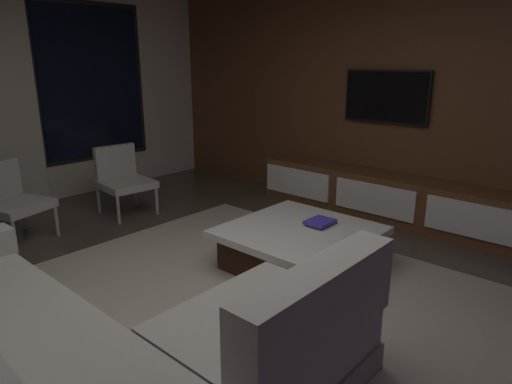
% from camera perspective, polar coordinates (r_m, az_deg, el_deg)
% --- Properties ---
extents(floor, '(9.20, 9.20, 0.00)m').
position_cam_1_polar(floor, '(3.24, -6.30, -16.23)').
color(floor, '#473D33').
extents(media_wall, '(0.12, 7.80, 2.70)m').
position_cam_1_polar(media_wall, '(5.29, 19.09, 11.26)').
color(media_wall, brown).
rests_on(media_wall, floor).
extents(area_rug, '(3.20, 3.80, 0.01)m').
position_cam_1_polar(area_rug, '(3.38, -0.59, -14.46)').
color(area_rug, '#ADA391').
rests_on(area_rug, floor).
extents(sectional_couch, '(1.98, 2.50, 0.82)m').
position_cam_1_polar(sectional_couch, '(2.59, -21.05, -18.92)').
color(sectional_couch, gray).
rests_on(sectional_couch, floor).
extents(coffee_table, '(1.16, 1.16, 0.36)m').
position_cam_1_polar(coffee_table, '(3.93, 5.49, -6.99)').
color(coffee_table, black).
rests_on(coffee_table, floor).
extents(book_stack_on_coffee_table, '(0.26, 0.19, 0.05)m').
position_cam_1_polar(book_stack_on_coffee_table, '(3.96, 8.17, -3.83)').
color(book_stack_on_coffee_table, '#4F5742').
rests_on(book_stack_on_coffee_table, coffee_table).
extents(accent_chair_near_window, '(0.59, 0.61, 0.78)m').
position_cam_1_polar(accent_chair_near_window, '(5.48, -16.56, 1.89)').
color(accent_chair_near_window, '#B2ADA0').
rests_on(accent_chair_near_window, floor).
extents(accent_chair_by_curtain, '(0.68, 0.69, 0.78)m').
position_cam_1_polar(accent_chair_by_curtain, '(5.08, -28.77, -0.61)').
color(accent_chair_by_curtain, '#B2ADA0').
rests_on(accent_chair_by_curtain, floor).
extents(media_console, '(0.46, 3.10, 0.52)m').
position_cam_1_polar(media_console, '(5.25, 16.22, -0.78)').
color(media_console, brown).
rests_on(media_console, floor).
extents(mounted_tv, '(0.05, 0.99, 0.57)m').
position_cam_1_polar(mounted_tv, '(5.29, 16.10, 11.51)').
color(mounted_tv, black).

